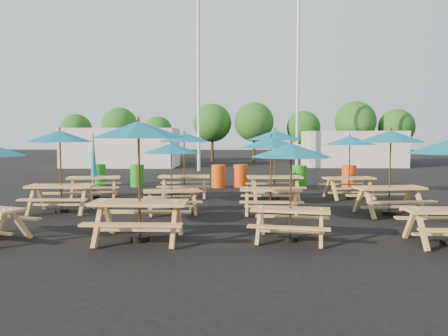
{
  "coord_description": "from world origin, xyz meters",
  "views": [
    {
      "loc": [
        0.48,
        -13.73,
        2.2
      ],
      "look_at": [
        0.0,
        1.5,
        1.1
      ],
      "focal_mm": 35.0,
      "sensor_mm": 36.0,
      "label": 1
    }
  ],
  "objects_px": {
    "picnic_unit_11": "(350,145)",
    "waste_bin_4": "(299,177)",
    "picnic_unit_3": "(139,138)",
    "picnic_unit_6": "(291,157)",
    "picnic_unit_4": "(171,153)",
    "waste_bin_1": "(137,176)",
    "picnic_unit_7": "(271,148)",
    "picnic_unit_8": "(275,140)",
    "waste_bin_2": "(219,176)",
    "waste_bin_5": "(349,176)",
    "picnic_unit_10": "(391,142)",
    "waste_bin_3": "(241,176)",
    "picnic_unit_2": "(94,172)",
    "picnic_unit_1": "(60,142)",
    "picnic_unit_5": "(184,142)",
    "waste_bin_0": "(99,175)"
  },
  "relations": [
    {
      "from": "picnic_unit_7",
      "to": "picnic_unit_10",
      "type": "height_order",
      "value": "picnic_unit_10"
    },
    {
      "from": "picnic_unit_2",
      "to": "picnic_unit_4",
      "type": "relative_size",
      "value": 1.14
    },
    {
      "from": "picnic_unit_3",
      "to": "waste_bin_5",
      "type": "height_order",
      "value": "picnic_unit_3"
    },
    {
      "from": "picnic_unit_4",
      "to": "picnic_unit_6",
      "type": "bearing_deg",
      "value": -60.18
    },
    {
      "from": "picnic_unit_2",
      "to": "picnic_unit_4",
      "type": "xyz_separation_m",
      "value": [
        3.22,
        -2.97,
        0.79
      ]
    },
    {
      "from": "picnic_unit_3",
      "to": "picnic_unit_7",
      "type": "height_order",
      "value": "picnic_unit_3"
    },
    {
      "from": "picnic_unit_2",
      "to": "waste_bin_5",
      "type": "height_order",
      "value": "picnic_unit_2"
    },
    {
      "from": "picnic_unit_6",
      "to": "waste_bin_3",
      "type": "bearing_deg",
      "value": 106.16
    },
    {
      "from": "picnic_unit_1",
      "to": "waste_bin_3",
      "type": "xyz_separation_m",
      "value": [
        5.23,
        6.6,
        -1.56
      ]
    },
    {
      "from": "waste_bin_1",
      "to": "picnic_unit_2",
      "type": "bearing_deg",
      "value": -100.9
    },
    {
      "from": "picnic_unit_2",
      "to": "waste_bin_1",
      "type": "distance_m",
      "value": 3.75
    },
    {
      "from": "waste_bin_3",
      "to": "waste_bin_5",
      "type": "relative_size",
      "value": 1.0
    },
    {
      "from": "picnic_unit_5",
      "to": "waste_bin_3",
      "type": "xyz_separation_m",
      "value": [
        2.06,
        3.3,
        -1.52
      ]
    },
    {
      "from": "waste_bin_3",
      "to": "waste_bin_0",
      "type": "bearing_deg",
      "value": 178.22
    },
    {
      "from": "waste_bin_1",
      "to": "picnic_unit_5",
      "type": "bearing_deg",
      "value": -52.84
    },
    {
      "from": "picnic_unit_1",
      "to": "picnic_unit_5",
      "type": "bearing_deg",
      "value": 43.86
    },
    {
      "from": "waste_bin_2",
      "to": "waste_bin_4",
      "type": "bearing_deg",
      "value": -2.76
    },
    {
      "from": "picnic_unit_8",
      "to": "picnic_unit_5",
      "type": "bearing_deg",
      "value": 168.72
    },
    {
      "from": "picnic_unit_7",
      "to": "picnic_unit_11",
      "type": "distance_m",
      "value": 4.43
    },
    {
      "from": "picnic_unit_3",
      "to": "waste_bin_2",
      "type": "xyz_separation_m",
      "value": [
        1.23,
        9.78,
        -1.68
      ]
    },
    {
      "from": "picnic_unit_4",
      "to": "picnic_unit_6",
      "type": "relative_size",
      "value": 0.98
    },
    {
      "from": "waste_bin_2",
      "to": "waste_bin_5",
      "type": "distance_m",
      "value": 5.61
    },
    {
      "from": "picnic_unit_11",
      "to": "waste_bin_3",
      "type": "height_order",
      "value": "picnic_unit_11"
    },
    {
      "from": "picnic_unit_3",
      "to": "picnic_unit_6",
      "type": "xyz_separation_m",
      "value": [
        3.16,
        0.12,
        -0.4
      ]
    },
    {
      "from": "picnic_unit_11",
      "to": "picnic_unit_10",
      "type": "bearing_deg",
      "value": -95.29
    },
    {
      "from": "waste_bin_2",
      "to": "waste_bin_5",
      "type": "height_order",
      "value": "same"
    },
    {
      "from": "waste_bin_5",
      "to": "waste_bin_3",
      "type": "bearing_deg",
      "value": 177.98
    },
    {
      "from": "picnic_unit_8",
      "to": "picnic_unit_11",
      "type": "relative_size",
      "value": 1.08
    },
    {
      "from": "picnic_unit_11",
      "to": "waste_bin_4",
      "type": "relative_size",
      "value": 2.3
    },
    {
      "from": "waste_bin_3",
      "to": "waste_bin_5",
      "type": "bearing_deg",
      "value": -2.02
    },
    {
      "from": "picnic_unit_5",
      "to": "waste_bin_3",
      "type": "distance_m",
      "value": 4.18
    },
    {
      "from": "picnic_unit_5",
      "to": "waste_bin_4",
      "type": "bearing_deg",
      "value": 28.44
    },
    {
      "from": "picnic_unit_2",
      "to": "waste_bin_1",
      "type": "xyz_separation_m",
      "value": [
        0.7,
        3.65,
        -0.46
      ]
    },
    {
      "from": "waste_bin_2",
      "to": "waste_bin_3",
      "type": "distance_m",
      "value": 0.98
    },
    {
      "from": "waste_bin_3",
      "to": "waste_bin_5",
      "type": "height_order",
      "value": "same"
    },
    {
      "from": "picnic_unit_11",
      "to": "waste_bin_1",
      "type": "relative_size",
      "value": 2.3
    },
    {
      "from": "waste_bin_1",
      "to": "picnic_unit_8",
      "type": "bearing_deg",
      "value": -32.69
    },
    {
      "from": "picnic_unit_6",
      "to": "waste_bin_5",
      "type": "xyz_separation_m",
      "value": [
        3.68,
        9.71,
        -1.29
      ]
    },
    {
      "from": "waste_bin_1",
      "to": "waste_bin_5",
      "type": "height_order",
      "value": "same"
    },
    {
      "from": "picnic_unit_2",
      "to": "waste_bin_4",
      "type": "xyz_separation_m",
      "value": [
        7.74,
        3.3,
        -0.46
      ]
    },
    {
      "from": "waste_bin_5",
      "to": "waste_bin_2",
      "type": "bearing_deg",
      "value": -179.44
    },
    {
      "from": "picnic_unit_3",
      "to": "picnic_unit_4",
      "type": "relative_size",
      "value": 1.25
    },
    {
      "from": "waste_bin_3",
      "to": "waste_bin_1",
      "type": "bearing_deg",
      "value": -179.54
    },
    {
      "from": "waste_bin_1",
      "to": "waste_bin_2",
      "type": "height_order",
      "value": "same"
    },
    {
      "from": "picnic_unit_7",
      "to": "picnic_unit_8",
      "type": "relative_size",
      "value": 0.91
    },
    {
      "from": "picnic_unit_5",
      "to": "waste_bin_2",
      "type": "distance_m",
      "value": 3.61
    },
    {
      "from": "picnic_unit_3",
      "to": "picnic_unit_6",
      "type": "relative_size",
      "value": 1.22
    },
    {
      "from": "picnic_unit_4",
      "to": "picnic_unit_10",
      "type": "bearing_deg",
      "value": -13.71
    },
    {
      "from": "picnic_unit_8",
      "to": "waste_bin_3",
      "type": "distance_m",
      "value": 4.19
    },
    {
      "from": "picnic_unit_4",
      "to": "waste_bin_1",
      "type": "bearing_deg",
      "value": 97.71
    }
  ]
}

